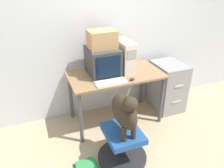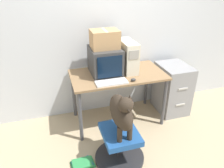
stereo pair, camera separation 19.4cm
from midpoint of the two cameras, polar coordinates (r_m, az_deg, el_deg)
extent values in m
plane|color=tan|center=(3.19, 5.17, -12.76)|extent=(12.00, 12.00, 0.00)
cube|color=silver|center=(3.25, 1.05, 14.02)|extent=(8.00, 0.05, 2.60)
cube|color=olive|center=(3.06, 3.35, 2.39)|extent=(1.31, 0.70, 0.03)
cylinder|color=#4C4C51|center=(2.86, -6.34, -8.66)|extent=(0.05, 0.05, 0.75)
cylinder|color=#4C4C51|center=(3.25, 15.12, -4.77)|extent=(0.05, 0.05, 0.75)
cylinder|color=#4C4C51|center=(3.37, -8.34, -2.82)|extent=(0.05, 0.05, 0.75)
cylinder|color=#4C4C51|center=(3.70, 10.43, -0.07)|extent=(0.05, 0.05, 0.75)
cube|color=#383838|center=(3.00, 0.03, 6.07)|extent=(0.40, 0.46, 0.37)
cube|color=black|center=(2.79, 1.43, 4.39)|extent=(0.33, 0.01, 0.29)
cube|color=beige|center=(3.10, 5.91, 7.25)|extent=(0.18, 0.45, 0.43)
cube|color=#9E998E|center=(2.87, 7.72, 7.54)|extent=(0.14, 0.01, 0.12)
cube|color=silver|center=(2.78, 1.86, 0.39)|extent=(0.41, 0.17, 0.02)
cube|color=silver|center=(2.77, 1.87, 0.64)|extent=(0.38, 0.14, 0.00)
ellipsoid|color=#333333|center=(2.85, 7.54, 1.06)|extent=(0.07, 0.05, 0.04)
cylinder|color=#262628|center=(2.83, 4.03, -18.54)|extent=(0.60, 0.60, 0.04)
cylinder|color=#262628|center=(2.71, 4.15, -15.96)|extent=(0.05, 0.05, 0.31)
cube|color=#1E4C8C|center=(2.58, 4.29, -12.88)|extent=(0.40, 0.48, 0.07)
ellipsoid|color=#33281E|center=(2.38, 4.66, -7.34)|extent=(0.21, 0.51, 0.34)
cylinder|color=#33281E|center=(2.37, 4.41, -13.01)|extent=(0.06, 0.06, 0.19)
cylinder|color=#33281E|center=(2.41, 7.00, -12.45)|extent=(0.06, 0.06, 0.19)
sphere|color=#33281E|center=(2.18, 6.15, -5.49)|extent=(0.16, 0.16, 0.16)
cone|color=black|center=(2.13, 6.88, -6.76)|extent=(0.07, 0.08, 0.07)
cone|color=#33281E|center=(2.13, 5.06, -4.03)|extent=(0.06, 0.06, 0.07)
cone|color=#33281E|center=(2.16, 7.24, -3.66)|extent=(0.06, 0.06, 0.07)
torus|color=red|center=(2.23, 5.88, -6.53)|extent=(0.12, 0.12, 0.02)
cube|color=gray|center=(3.63, 16.88, -1.13)|extent=(0.44, 0.55, 0.78)
cube|color=beige|center=(3.37, 19.68, -1.24)|extent=(0.15, 0.01, 0.02)
cube|color=beige|center=(3.50, 18.99, -5.17)|extent=(0.15, 0.01, 0.02)
cube|color=tan|center=(2.90, 0.03, 11.63)|extent=(0.36, 0.27, 0.24)
cube|color=beige|center=(2.87, 0.03, 13.92)|extent=(0.04, 0.27, 0.00)
cube|color=#2D8C47|center=(2.77, -5.55, -20.23)|extent=(0.29, 0.21, 0.02)
cube|color=#1E4C9E|center=(2.75, -5.63, -20.04)|extent=(0.25, 0.21, 0.02)
cube|color=#2D8C47|center=(2.73, -5.69, -19.92)|extent=(0.23, 0.17, 0.02)
camera|label=1|loc=(0.10, -87.93, 1.07)|focal=35.00mm
camera|label=2|loc=(0.10, 92.07, -1.07)|focal=35.00mm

